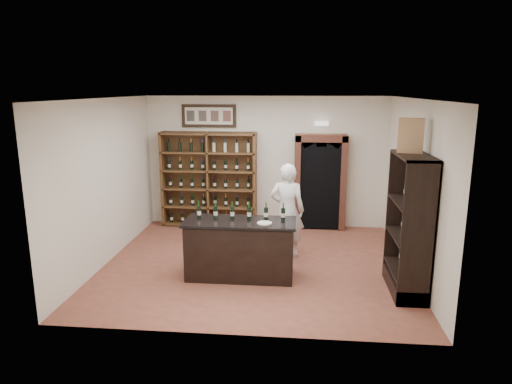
# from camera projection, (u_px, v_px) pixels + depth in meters

# --- Properties ---
(floor) EXTENTS (5.50, 5.50, 0.00)m
(floor) POSITION_uv_depth(u_px,v_px,m) (255.00, 264.00, 8.43)
(floor) COLOR brown
(floor) RESTS_ON ground
(ceiling) EXTENTS (5.50, 5.50, 0.00)m
(ceiling) POSITION_uv_depth(u_px,v_px,m) (255.00, 98.00, 7.76)
(ceiling) COLOR white
(ceiling) RESTS_ON wall_back
(wall_back) EXTENTS (5.50, 0.04, 3.00)m
(wall_back) POSITION_uv_depth(u_px,v_px,m) (266.00, 162.00, 10.52)
(wall_back) COLOR beige
(wall_back) RESTS_ON ground
(wall_left) EXTENTS (0.04, 5.00, 3.00)m
(wall_left) POSITION_uv_depth(u_px,v_px,m) (106.00, 182.00, 8.35)
(wall_left) COLOR beige
(wall_left) RESTS_ON ground
(wall_right) EXTENTS (0.04, 5.00, 3.00)m
(wall_right) POSITION_uv_depth(u_px,v_px,m) (414.00, 188.00, 7.84)
(wall_right) COLOR beige
(wall_right) RESTS_ON ground
(wine_shelf) EXTENTS (2.20, 0.38, 2.20)m
(wine_shelf) POSITION_uv_depth(u_px,v_px,m) (209.00, 179.00, 10.57)
(wine_shelf) COLOR brown
(wine_shelf) RESTS_ON ground
(framed_picture) EXTENTS (1.25, 0.04, 0.52)m
(framed_picture) POSITION_uv_depth(u_px,v_px,m) (209.00, 116.00, 10.38)
(framed_picture) COLOR black
(framed_picture) RESTS_ON wall_back
(arched_doorway) EXTENTS (1.17, 0.35, 2.17)m
(arched_doorway) POSITION_uv_depth(u_px,v_px,m) (320.00, 180.00, 10.32)
(arched_doorway) COLOR black
(arched_doorway) RESTS_ON ground
(emergency_light) EXTENTS (0.30, 0.10, 0.10)m
(emergency_light) POSITION_uv_depth(u_px,v_px,m) (322.00, 124.00, 10.13)
(emergency_light) COLOR white
(emergency_light) RESTS_ON wall_back
(tasting_counter) EXTENTS (1.88, 0.78, 1.00)m
(tasting_counter) POSITION_uv_depth(u_px,v_px,m) (240.00, 249.00, 7.76)
(tasting_counter) COLOR black
(tasting_counter) RESTS_ON ground
(counter_bottle_0) EXTENTS (0.07, 0.07, 0.30)m
(counter_bottle_0) POSITION_uv_depth(u_px,v_px,m) (199.00, 212.00, 7.79)
(counter_bottle_0) COLOR black
(counter_bottle_0) RESTS_ON tasting_counter
(counter_bottle_1) EXTENTS (0.07, 0.07, 0.30)m
(counter_bottle_1) POSITION_uv_depth(u_px,v_px,m) (216.00, 212.00, 7.77)
(counter_bottle_1) COLOR black
(counter_bottle_1) RESTS_ON tasting_counter
(counter_bottle_2) EXTENTS (0.07, 0.07, 0.30)m
(counter_bottle_2) POSITION_uv_depth(u_px,v_px,m) (232.00, 213.00, 7.74)
(counter_bottle_2) COLOR black
(counter_bottle_2) RESTS_ON tasting_counter
(counter_bottle_3) EXTENTS (0.07, 0.07, 0.30)m
(counter_bottle_3) POSITION_uv_depth(u_px,v_px,m) (249.00, 213.00, 7.71)
(counter_bottle_3) COLOR black
(counter_bottle_3) RESTS_ON tasting_counter
(counter_bottle_4) EXTENTS (0.07, 0.07, 0.30)m
(counter_bottle_4) POSITION_uv_depth(u_px,v_px,m) (266.00, 214.00, 7.69)
(counter_bottle_4) COLOR black
(counter_bottle_4) RESTS_ON tasting_counter
(counter_bottle_5) EXTENTS (0.07, 0.07, 0.30)m
(counter_bottle_5) POSITION_uv_depth(u_px,v_px,m) (283.00, 214.00, 7.66)
(counter_bottle_5) COLOR black
(counter_bottle_5) RESTS_ON tasting_counter
(side_cabinet) EXTENTS (0.48, 1.20, 2.20)m
(side_cabinet) POSITION_uv_depth(u_px,v_px,m) (409.00, 246.00, 7.15)
(side_cabinet) COLOR black
(side_cabinet) RESTS_ON ground
(shopkeeper) EXTENTS (0.69, 0.48, 1.81)m
(shopkeeper) POSITION_uv_depth(u_px,v_px,m) (287.00, 210.00, 8.65)
(shopkeeper) COLOR white
(shopkeeper) RESTS_ON ground
(plate) EXTENTS (0.24, 0.24, 0.02)m
(plate) POSITION_uv_depth(u_px,v_px,m) (265.00, 223.00, 7.48)
(plate) COLOR beige
(plate) RESTS_ON tasting_counter
(wine_crate) EXTENTS (0.40, 0.25, 0.53)m
(wine_crate) POSITION_uv_depth(u_px,v_px,m) (411.00, 136.00, 6.96)
(wine_crate) COLOR tan
(wine_crate) RESTS_ON side_cabinet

